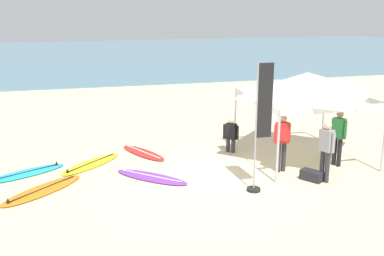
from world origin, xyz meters
name	(u,v)px	position (x,y,z in m)	size (l,w,h in m)	color
ground_plane	(220,176)	(0.00, 0.00, 0.00)	(80.00, 80.00, 0.00)	beige
sea	(112,55)	(0.00, 33.62, 0.05)	(80.00, 36.00, 0.10)	#568499
canopy_tent	(307,84)	(2.99, 0.78, 2.39)	(3.45, 3.45, 2.75)	#B7B7BC
surfboard_purple	(151,177)	(-1.94, 0.31, 0.04)	(2.11, 2.05, 0.19)	purple
surfboard_cyan	(26,173)	(-5.38, 1.53, 0.04)	(2.38, 1.66, 0.19)	#23B2CC
surfboard_red	(143,153)	(-1.82, 2.55, 0.04)	(1.47, 2.16, 0.19)	red
surfboard_yellow	(91,164)	(-3.53, 1.87, 0.04)	(2.15, 2.09, 0.19)	yellow
surfboard_orange	(42,190)	(-4.86, 0.10, 0.04)	(2.33, 2.21, 0.19)	orange
person_red	(282,139)	(1.82, -0.11, 0.99)	(0.54, 0.27, 1.71)	#2D2D33
person_grey	(326,147)	(2.63, -1.14, 0.99)	(0.32, 0.53, 1.71)	#2D2D33
person_green	(338,134)	(3.68, -0.07, 0.99)	(0.32, 0.53, 1.71)	black
person_black	(231,133)	(1.01, 2.00, 0.66)	(0.44, 0.40, 1.20)	#2D2D33
banner_flag	(260,133)	(0.61, -1.28, 1.57)	(0.60, 0.36, 3.40)	#99999E
gear_bag_near_tent	(312,176)	(2.34, -0.99, 0.14)	(0.60, 0.32, 0.28)	#232328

